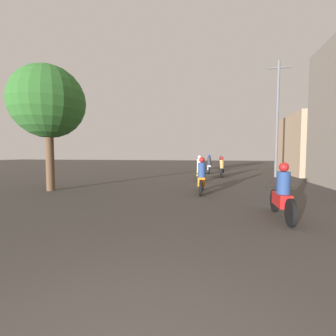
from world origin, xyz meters
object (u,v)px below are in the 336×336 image
(utility_pole_far, at_px, (277,117))
(street_tree, at_px, (48,103))
(motorcycle_orange, at_px, (202,179))
(building_right_far, at_px, (318,145))
(motorcycle_red, at_px, (282,196))
(motorcycle_yellow, at_px, (200,171))
(motorcycle_silver, at_px, (209,166))
(motorcycle_black, at_px, (222,169))
(motorcycle_blue, at_px, (221,164))

(utility_pole_far, height_order, street_tree, utility_pole_far)
(motorcycle_orange, distance_m, building_right_far, 13.84)
(motorcycle_red, height_order, motorcycle_yellow, motorcycle_yellow)
(motorcycle_red, xyz_separation_m, motorcycle_silver, (-2.13, 13.86, 0.05))
(motorcycle_silver, bearing_deg, building_right_far, 2.10)
(motorcycle_orange, bearing_deg, utility_pole_far, 63.91)
(motorcycle_silver, bearing_deg, motorcycle_orange, -89.50)
(motorcycle_red, xyz_separation_m, utility_pole_far, (2.68, 11.26, 3.72))
(motorcycle_black, xyz_separation_m, building_right_far, (7.67, 3.33, 1.80))
(motorcycle_black, height_order, building_right_far, building_right_far)
(motorcycle_orange, xyz_separation_m, utility_pole_far, (4.92, 7.83, 3.68))
(motorcycle_yellow, bearing_deg, motorcycle_blue, 86.48)
(motorcycle_silver, bearing_deg, motorcycle_red, -80.14)
(motorcycle_blue, bearing_deg, building_right_far, -36.06)
(motorcycle_red, distance_m, building_right_far, 15.55)
(street_tree, bearing_deg, motorcycle_orange, 6.14)
(motorcycle_yellow, height_order, street_tree, street_tree)
(motorcycle_black, distance_m, building_right_far, 8.55)
(motorcycle_orange, height_order, street_tree, street_tree)
(motorcycle_orange, xyz_separation_m, street_tree, (-6.82, -0.73, 3.36))
(motorcycle_red, relative_size, motorcycle_silver, 1.03)
(motorcycle_blue, bearing_deg, motorcycle_yellow, -98.60)
(motorcycle_black, distance_m, utility_pole_far, 5.38)
(utility_pole_far, bearing_deg, motorcycle_yellow, -147.09)
(motorcycle_yellow, distance_m, motorcycle_blue, 11.63)
(motorcycle_red, relative_size, motorcycle_blue, 0.99)
(building_right_far, xyz_separation_m, street_tree, (-15.56, -11.31, 1.59))
(motorcycle_orange, height_order, utility_pole_far, utility_pole_far)
(motorcycle_yellow, height_order, motorcycle_blue, motorcycle_yellow)
(motorcycle_orange, relative_size, motorcycle_silver, 1.06)
(building_right_far, xyz_separation_m, utility_pole_far, (-3.83, -2.75, 1.92))
(motorcycle_orange, xyz_separation_m, motorcycle_blue, (1.29, 15.92, 0.00))
(street_tree, bearing_deg, motorcycle_yellow, 38.54)
(motorcycle_red, relative_size, motorcycle_yellow, 1.00)
(motorcycle_silver, relative_size, motorcycle_blue, 0.96)
(utility_pole_far, bearing_deg, street_tree, -143.90)
(motorcycle_red, xyz_separation_m, street_tree, (-9.06, 2.70, 3.39))
(motorcycle_blue, relative_size, utility_pole_far, 0.25)
(motorcycle_blue, bearing_deg, motorcycle_red, -87.61)
(motorcycle_silver, height_order, motorcycle_blue, motorcycle_silver)
(motorcycle_blue, bearing_deg, motorcycle_black, -91.86)
(motorcycle_yellow, relative_size, motorcycle_silver, 1.03)
(motorcycle_silver, distance_m, building_right_far, 8.81)
(motorcycle_red, distance_m, street_tree, 10.04)
(building_right_far, relative_size, utility_pole_far, 0.78)
(motorcycle_blue, xyz_separation_m, utility_pole_far, (3.63, -8.09, 3.68))
(motorcycle_red, height_order, utility_pole_far, utility_pole_far)
(motorcycle_silver, relative_size, building_right_far, 0.31)
(motorcycle_silver, distance_m, street_tree, 13.56)
(motorcycle_yellow, height_order, utility_pole_far, utility_pole_far)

